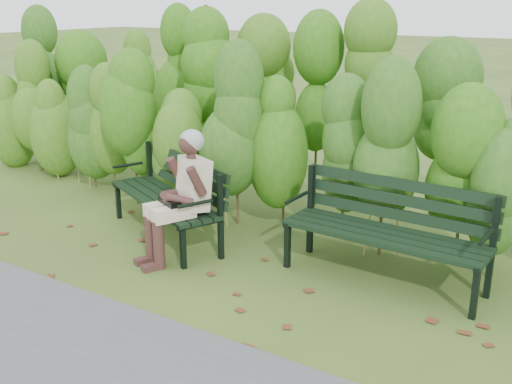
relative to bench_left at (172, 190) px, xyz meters
The scene contains 6 objects.
ground 1.40m from the bench_left, 24.07° to the right, with size 80.00×80.00×0.00m, color #394A1F.
hedge_band 1.93m from the bench_left, 48.30° to the left, with size 11.04×1.67×2.42m.
leaf_litter 1.65m from the bench_left, 25.53° to the right, with size 6.03×2.27×0.01m.
bench_left is the anchor object (origin of this frame).
bench_right 2.38m from the bench_left, ahead, with size 1.88×0.69×0.93m.
seated_woman 0.68m from the bench_left, 41.14° to the right, with size 0.63×0.82×1.30m.
Camera 1 is at (2.84, -4.24, 2.49)m, focal length 42.00 mm.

